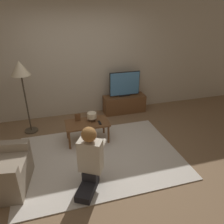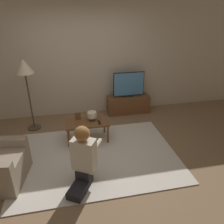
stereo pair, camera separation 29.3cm
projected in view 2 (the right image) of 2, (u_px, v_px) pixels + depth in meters
The scene contains 11 objects.
ground_plane at pixel (97, 156), 3.97m from camera, with size 10.00×10.00×0.00m, color #896B4C.
wall_back at pixel (84, 61), 5.10m from camera, with size 10.00×0.06×2.60m.
rug at pixel (97, 156), 3.97m from camera, with size 2.84×2.04×0.02m.
tv_stand at pixel (128, 104), 5.53m from camera, with size 1.05×0.36×0.44m.
tv at pixel (129, 84), 5.30m from camera, with size 0.76×0.08×0.61m.
coffee_table at pixel (87, 124), 4.29m from camera, with size 0.84×0.46×0.43m.
floor_lamp at pixel (25, 71), 4.32m from camera, with size 0.36×0.36×1.54m.
person_kneeling at pixel (83, 156), 3.15m from camera, with size 0.63×0.84×0.98m.
picture_frame at pixel (78, 116), 4.30m from camera, with size 0.11×0.01×0.15m.
table_lamp at pixel (92, 115), 4.28m from camera, with size 0.18×0.18×0.17m.
remote at pixel (99, 122), 4.22m from camera, with size 0.04×0.15×0.02m.
Camera 2 is at (-0.40, -3.20, 2.46)m, focal length 35.00 mm.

